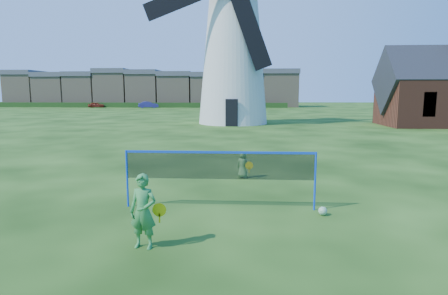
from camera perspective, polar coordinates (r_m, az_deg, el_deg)
ground at (r=10.62m, az=-1.26°, el=-8.42°), size 220.00×220.00×0.00m
windmill at (r=37.53m, az=1.41°, el=14.62°), size 16.20×6.78×21.19m
badminton_net at (r=9.85m, az=-0.67°, el=-2.91°), size 5.05×0.05×1.55m
player_girl at (r=7.63m, az=-12.23°, el=-9.52°), size 0.72×0.44×1.50m
player_boy at (r=13.53m, az=2.93°, el=-2.61°), size 0.64×0.48×0.98m
play_ball at (r=9.87m, az=14.83°, el=-9.35°), size 0.22×0.22×0.22m
terraced_houses at (r=84.79m, az=-11.03°, el=8.80°), size 63.81×8.40×8.14m
hedge at (r=79.52m, az=-13.29°, el=6.33°), size 62.00×0.80×1.00m
car_left at (r=80.97m, az=-18.93°, el=6.17°), size 3.45×2.40×1.09m
car_right at (r=76.04m, az=-11.47°, el=6.42°), size 4.14×2.22×1.29m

